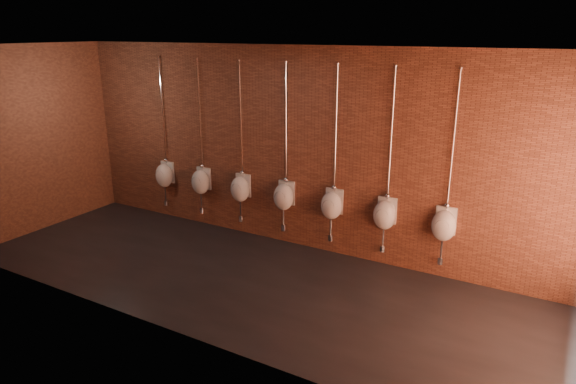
% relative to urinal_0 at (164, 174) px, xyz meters
% --- Properties ---
extents(ground, '(8.50, 8.50, 0.00)m').
position_rel_urinal_0_xyz_m(ground, '(2.69, -1.38, -0.85)').
color(ground, black).
rests_on(ground, ground).
extents(room_shell, '(8.54, 3.04, 3.22)m').
position_rel_urinal_0_xyz_m(room_shell, '(2.69, -1.38, 1.16)').
color(room_shell, black).
rests_on(room_shell, ground).
extents(urinal_0, '(0.35, 0.30, 2.71)m').
position_rel_urinal_0_xyz_m(urinal_0, '(0.00, 0.00, 0.00)').
color(urinal_0, silver).
rests_on(urinal_0, ground).
extents(urinal_1, '(0.35, 0.30, 2.71)m').
position_rel_urinal_0_xyz_m(urinal_1, '(0.85, 0.00, 0.00)').
color(urinal_1, silver).
rests_on(urinal_1, ground).
extents(urinal_2, '(0.35, 0.30, 2.71)m').
position_rel_urinal_0_xyz_m(urinal_2, '(1.71, 0.00, 0.00)').
color(urinal_2, silver).
rests_on(urinal_2, ground).
extents(urinal_3, '(0.35, 0.30, 2.71)m').
position_rel_urinal_0_xyz_m(urinal_3, '(2.56, 0.00, 0.00)').
color(urinal_3, silver).
rests_on(urinal_3, ground).
extents(urinal_4, '(0.35, 0.30, 2.71)m').
position_rel_urinal_0_xyz_m(urinal_4, '(3.42, 0.00, 0.00)').
color(urinal_4, silver).
rests_on(urinal_4, ground).
extents(urinal_5, '(0.35, 0.30, 2.71)m').
position_rel_urinal_0_xyz_m(urinal_5, '(4.27, 0.00, 0.00)').
color(urinal_5, silver).
rests_on(urinal_5, ground).
extents(urinal_6, '(0.35, 0.30, 2.71)m').
position_rel_urinal_0_xyz_m(urinal_6, '(5.12, 0.00, 0.00)').
color(urinal_6, silver).
rests_on(urinal_6, ground).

